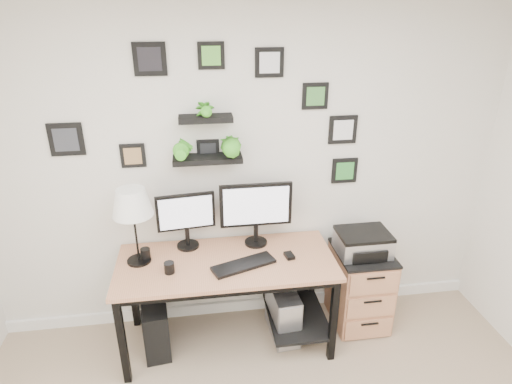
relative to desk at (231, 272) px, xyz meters
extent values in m
plane|color=silver|center=(0.17, 0.33, 0.67)|extent=(4.00, 0.00, 4.00)
cube|color=white|center=(0.17, 0.32, -0.58)|extent=(4.00, 0.03, 0.10)
cube|color=tan|center=(-0.04, -0.04, 0.11)|extent=(1.60, 0.70, 0.03)
cube|color=black|center=(-0.04, -0.04, 0.07)|extent=(1.54, 0.64, 0.05)
cube|color=black|center=(-0.04, 0.29, -0.17)|extent=(1.44, 0.02, 0.41)
cube|color=black|center=(0.51, -0.04, -0.45)|extent=(0.45, 0.63, 0.03)
cube|color=black|center=(-0.79, -0.34, -0.27)|extent=(0.05, 0.05, 0.72)
cube|color=black|center=(-0.79, 0.26, -0.27)|extent=(0.05, 0.05, 0.72)
cube|color=black|center=(0.71, -0.34, -0.27)|extent=(0.05, 0.05, 0.72)
cube|color=black|center=(0.71, 0.26, -0.27)|extent=(0.05, 0.05, 0.72)
cylinder|color=black|center=(-0.31, 0.21, 0.13)|extent=(0.19, 0.19, 0.02)
cylinder|color=black|center=(-0.31, 0.21, 0.21)|extent=(0.04, 0.04, 0.15)
cube|color=black|center=(-0.31, 0.20, 0.43)|extent=(0.44, 0.08, 0.29)
cube|color=silver|center=(-0.31, 0.18, 0.43)|extent=(0.39, 0.05, 0.25)
cylinder|color=black|center=(0.22, 0.18, 0.13)|extent=(0.18, 0.18, 0.02)
cylinder|color=black|center=(0.22, 0.18, 0.21)|extent=(0.04, 0.04, 0.16)
cube|color=black|center=(0.22, 0.18, 0.46)|extent=(0.55, 0.03, 0.34)
cube|color=silver|center=(0.22, 0.16, 0.46)|extent=(0.49, 0.01, 0.30)
cube|color=black|center=(0.08, -0.12, 0.14)|extent=(0.49, 0.30, 0.02)
cube|color=black|center=(0.43, -0.06, 0.14)|extent=(0.07, 0.10, 0.03)
cylinder|color=black|center=(-0.67, 0.05, 0.13)|extent=(0.17, 0.17, 0.02)
cylinder|color=black|center=(-0.67, 0.05, 0.40)|extent=(0.02, 0.02, 0.52)
cone|color=white|center=(-0.67, 0.05, 0.60)|extent=(0.28, 0.28, 0.20)
cylinder|color=black|center=(-0.44, -0.13, 0.16)|extent=(0.07, 0.07, 0.08)
cylinder|color=black|center=(-0.62, 0.07, 0.17)|extent=(0.07, 0.07, 0.09)
cube|color=black|center=(-0.59, -0.02, -0.42)|extent=(0.23, 0.44, 0.42)
cube|color=gray|center=(0.41, -0.01, -0.41)|extent=(0.22, 0.44, 0.43)
cube|color=silver|center=(0.42, -0.23, -0.41)|extent=(0.17, 0.02, 0.40)
cube|color=tan|center=(1.07, 0.06, -0.30)|extent=(0.42, 0.50, 0.65)
cube|color=black|center=(1.07, 0.06, 0.03)|extent=(0.43, 0.51, 0.02)
cube|color=tan|center=(1.07, -0.19, -0.52)|extent=(0.39, 0.02, 0.18)
cylinder|color=black|center=(1.07, -0.21, -0.46)|extent=(0.14, 0.02, 0.02)
cube|color=tan|center=(1.07, -0.19, -0.30)|extent=(0.39, 0.02, 0.18)
cylinder|color=black|center=(1.07, -0.21, -0.24)|extent=(0.14, 0.02, 0.02)
cube|color=tan|center=(1.07, -0.19, -0.08)|extent=(0.39, 0.02, 0.18)
cylinder|color=black|center=(1.07, -0.21, -0.02)|extent=(0.14, 0.02, 0.02)
cube|color=silver|center=(1.05, 0.05, 0.12)|extent=(0.40, 0.31, 0.15)
cube|color=black|center=(1.05, 0.05, 0.21)|extent=(0.40, 0.31, 0.03)
cube|color=black|center=(1.05, -0.11, 0.10)|extent=(0.27, 0.02, 0.09)
cube|color=black|center=(-0.13, 0.24, 0.82)|extent=(0.50, 0.18, 0.04)
cube|color=black|center=(-0.13, 0.23, 1.12)|extent=(0.38, 0.15, 0.04)
imported|color=green|center=(-0.30, 0.24, 0.98)|extent=(0.15, 0.12, 0.27)
imported|color=green|center=(0.04, 0.24, 0.98)|extent=(0.15, 0.15, 0.27)
imported|color=green|center=(-0.13, 0.23, 1.27)|extent=(0.13, 0.09, 0.25)
cube|color=black|center=(0.90, 0.32, 0.98)|extent=(0.22, 0.02, 0.22)
cube|color=silver|center=(0.90, 0.31, 0.98)|extent=(0.15, 0.00, 0.15)
cube|color=black|center=(-0.07, 0.32, 1.53)|extent=(0.18, 0.02, 0.18)
cube|color=#53A737|center=(-0.07, 0.31, 1.53)|extent=(0.13, 0.00, 0.13)
cube|color=black|center=(0.95, 0.32, 0.64)|extent=(0.20, 0.02, 0.20)
cube|color=#318837|center=(0.95, 0.31, 0.64)|extent=(0.14, 0.00, 0.14)
cube|color=black|center=(0.33, 0.32, 1.48)|extent=(0.20, 0.02, 0.20)
cube|color=silver|center=(0.33, 0.31, 1.48)|extent=(0.14, 0.00, 0.14)
cube|color=black|center=(-0.12, 0.32, 0.86)|extent=(0.17, 0.02, 0.17)
cube|color=black|center=(-0.12, 0.31, 0.86)|extent=(0.12, 0.00, 0.12)
cube|color=black|center=(0.67, 0.32, 1.24)|extent=(0.19, 0.02, 0.19)
cube|color=#3E7C38|center=(0.67, 0.31, 1.24)|extent=(0.13, 0.00, 0.13)
cube|color=black|center=(-0.66, 0.32, 0.85)|extent=(0.18, 0.02, 0.18)
cube|color=olive|center=(-0.66, 0.31, 0.85)|extent=(0.12, 0.00, 0.12)
cube|color=black|center=(-0.48, 0.32, 1.52)|extent=(0.22, 0.02, 0.22)
cube|color=black|center=(-0.48, 0.31, 1.52)|extent=(0.15, 0.00, 0.15)
cube|color=black|center=(-1.10, 0.32, 0.99)|extent=(0.23, 0.02, 0.23)
cube|color=#2E3038|center=(-1.10, 0.31, 0.99)|extent=(0.16, 0.00, 0.16)
camera|label=1|loc=(-0.20, -2.71, 1.85)|focal=30.00mm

